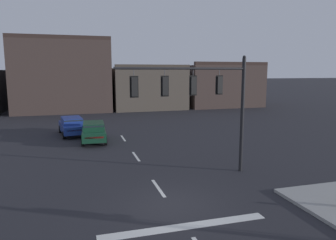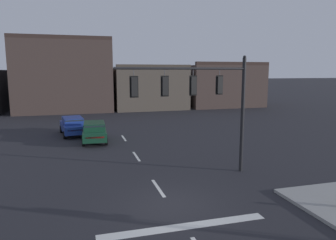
% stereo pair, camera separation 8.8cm
% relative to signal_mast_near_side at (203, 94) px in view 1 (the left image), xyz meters
% --- Properties ---
extents(ground_plane, '(400.00, 400.00, 0.00)m').
position_rel_signal_mast_near_side_xyz_m(ground_plane, '(-2.64, -2.97, -4.48)').
color(ground_plane, '#232328').
extents(stop_bar_paint, '(6.40, 0.50, 0.01)m').
position_rel_signal_mast_near_side_xyz_m(stop_bar_paint, '(-2.64, -4.97, -4.47)').
color(stop_bar_paint, silver).
rests_on(stop_bar_paint, ground).
extents(lane_centreline, '(0.16, 26.40, 0.01)m').
position_rel_signal_mast_near_side_xyz_m(lane_centreline, '(-2.64, -0.97, -4.47)').
color(lane_centreline, silver).
rests_on(lane_centreline, ground).
extents(signal_mast_near_side, '(7.26, 1.13, 6.49)m').
position_rel_signal_mast_near_side_xyz_m(signal_mast_near_side, '(0.00, 0.00, 0.00)').
color(signal_mast_near_side, black).
rests_on(signal_mast_near_side, ground).
extents(car_lot_nearside, '(2.06, 4.51, 1.61)m').
position_rel_signal_mast_near_side_xyz_m(car_lot_nearside, '(-5.09, 10.32, -3.62)').
color(car_lot_nearside, '#143D28').
rests_on(car_lot_nearside, ground).
extents(car_lot_middle, '(2.40, 4.62, 1.61)m').
position_rel_signal_mast_near_side_xyz_m(car_lot_middle, '(-6.82, 13.68, -3.62)').
color(car_lot_middle, navy).
rests_on(car_lot_middle, ground).
extents(building_row, '(45.24, 13.42, 10.16)m').
position_rel_signal_mast_near_side_xyz_m(building_row, '(-1.95, 33.61, -0.65)').
color(building_row, '#38383D').
rests_on(building_row, ground).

